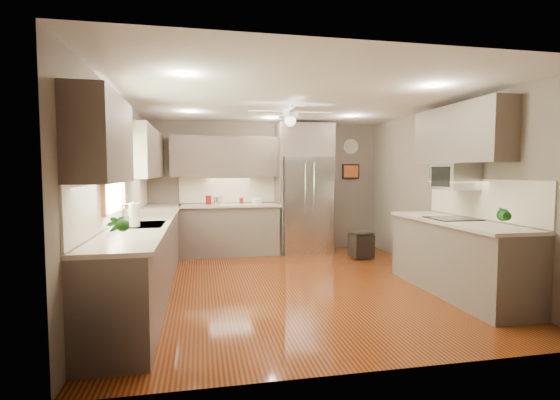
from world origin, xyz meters
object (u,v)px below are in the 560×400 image
object	(u,v)px
canister_c	(222,200)
paper_towel	(134,215)
canister_b	(216,201)
stool	(361,245)
canister_d	(241,201)
potted_plant_right	(505,215)
bowl	(257,203)
refrigerator	(305,190)
microwave	(455,177)
soap_bottle	(133,212)
canister_a	(209,200)
potted_plant_left	(118,224)

from	to	relation	value
canister_c	paper_towel	world-z (taller)	paper_towel
canister_b	stool	bearing A→B (deg)	-17.16
stool	canister_d	bearing A→B (deg)	157.43
paper_towel	potted_plant_right	bearing A→B (deg)	-12.45
canister_d	canister_c	bearing A→B (deg)	-173.03
canister_c	potted_plant_right	world-z (taller)	potted_plant_right
bowl	refrigerator	bearing A→B (deg)	-1.95
canister_b	bowl	distance (m)	0.77
microwave	paper_towel	xyz separation A→B (m)	(-3.98, -0.23, -0.40)
soap_bottle	potted_plant_right	world-z (taller)	potted_plant_right
soap_bottle	canister_c	bearing A→B (deg)	61.57
canister_a	microwave	bearing A→B (deg)	-41.56
microwave	soap_bottle	bearing A→B (deg)	173.04
bowl	paper_towel	distance (m)	3.44
canister_c	microwave	xyz separation A→B (m)	(2.89, -2.76, 0.45)
soap_bottle	stool	bearing A→B (deg)	21.78
canister_a	bowl	bearing A→B (deg)	-2.81
canister_d	microwave	xyz separation A→B (m)	(2.53, -2.81, 0.48)
canister_b	paper_towel	world-z (taller)	paper_towel
canister_d	bowl	world-z (taller)	canister_d
bowl	paper_towel	world-z (taller)	paper_towel
canister_b	canister_c	distance (m)	0.12
canister_d	bowl	xyz separation A→B (m)	(0.29, -0.07, -0.03)
paper_towel	canister_b	bearing A→B (deg)	71.63
soap_bottle	paper_towel	bearing A→B (deg)	-79.95
canister_b	potted_plant_right	size ratio (longest dim) A/B	0.46
canister_a	canister_c	distance (m)	0.25
potted_plant_left	stool	distance (m)	4.80
canister_c	potted_plant_left	bearing A→B (deg)	-105.03
canister_b	canister_c	bearing A→B (deg)	14.99
canister_d	soap_bottle	world-z (taller)	soap_bottle
soap_bottle	bowl	world-z (taller)	soap_bottle
canister_c	canister_b	bearing A→B (deg)	-165.01
refrigerator	stool	distance (m)	1.48
canister_b	soap_bottle	xyz separation A→B (m)	(-1.11, -2.23, 0.03)
canister_d	bowl	size ratio (longest dim) A/B	0.51
canister_c	stool	size ratio (longest dim) A/B	0.37
canister_b	paper_towel	size ratio (longest dim) A/B	0.51
refrigerator	stool	bearing A→B (deg)	-41.71
stool	bowl	bearing A→B (deg)	155.93
microwave	paper_towel	bearing A→B (deg)	-176.75
potted_plant_right	stool	size ratio (longest dim) A/B	0.67
bowl	microwave	world-z (taller)	microwave
canister_b	potted_plant_right	xyz separation A→B (m)	(2.87, -3.81, 0.08)
canister_c	bowl	bearing A→B (deg)	-2.11
canister_a	soap_bottle	xyz separation A→B (m)	(-0.97, -2.28, 0.02)
canister_b	paper_towel	distance (m)	3.12
canister_a	canister_b	world-z (taller)	canister_a
refrigerator	bowl	bearing A→B (deg)	178.05
microwave	canister_c	bearing A→B (deg)	136.28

